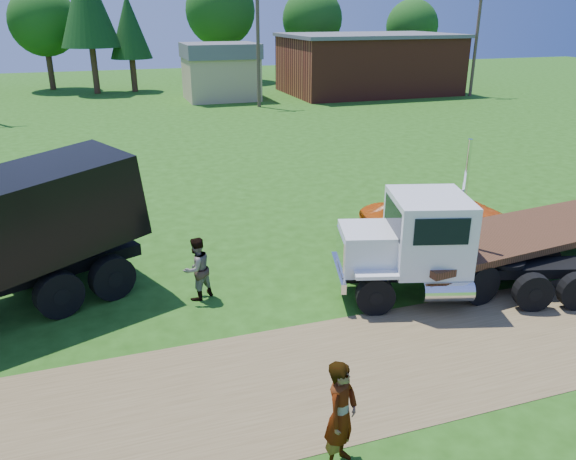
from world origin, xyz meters
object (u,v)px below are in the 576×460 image
object	(u,v)px
white_semi_tractor	(429,247)
spectator_a	(341,415)
orange_pickup	(440,219)
flatbed_trailer	(525,238)

from	to	relation	value
white_semi_tractor	spectator_a	size ratio (longest dim) A/B	3.52
orange_pickup	flatbed_trailer	size ratio (longest dim) A/B	0.58
flatbed_trailer	spectator_a	size ratio (longest dim) A/B	4.48
spectator_a	orange_pickup	bearing A→B (deg)	8.53
white_semi_tractor	orange_pickup	xyz separation A→B (m)	(2.58, 3.36, -0.71)
orange_pickup	spectator_a	world-z (taller)	spectator_a
white_semi_tractor	spectator_a	xyz separation A→B (m)	(-4.67, -4.92, -0.42)
orange_pickup	flatbed_trailer	xyz separation A→B (m)	(1.11, -2.76, 0.24)
white_semi_tractor	flatbed_trailer	size ratio (longest dim) A/B	0.78
flatbed_trailer	spectator_a	bearing A→B (deg)	-153.25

